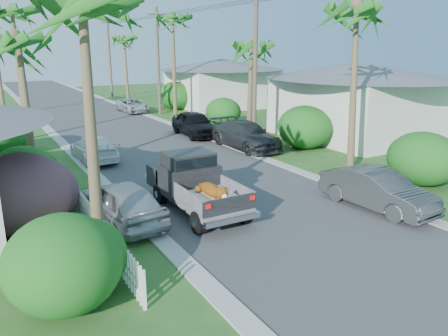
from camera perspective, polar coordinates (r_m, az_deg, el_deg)
ground at (r=13.44m, az=14.94°, el=-10.38°), size 120.00×120.00×0.00m
road at (r=35.02m, az=-15.05°, el=5.57°), size 8.00×100.00×0.02m
curb_left at (r=34.19m, az=-22.02°, el=4.77°), size 0.60×100.00×0.06m
curb_right at (r=36.33m, az=-8.47°, el=6.30°), size 0.60×100.00×0.06m
pickup_truck at (r=15.97m, az=-4.20°, el=-1.78°), size 1.98×5.12×2.06m
parked_car_rn at (r=16.86m, az=19.37°, el=-2.73°), size 1.85×4.50×1.45m
parked_car_rm at (r=25.58m, az=2.82°, el=4.29°), size 2.27×5.37×1.54m
parked_car_rf at (r=29.18m, az=-3.83°, el=5.75°), size 2.19×4.86×1.62m
parked_car_rd at (r=40.83m, az=-11.80°, el=7.98°), size 2.13×4.44×1.22m
parked_car_ln at (r=15.04m, az=-13.30°, el=-4.38°), size 2.24×4.51×1.48m
parked_car_lf at (r=23.76m, az=-16.62°, el=2.42°), size 1.83×4.36×1.26m
palm_l_b at (r=20.51m, az=-25.33°, el=15.21°), size 4.40×4.40×7.40m
palm_l_c at (r=30.61m, az=-26.00°, el=18.10°), size 4.40×4.40×9.20m
palm_r_a at (r=20.91m, az=17.35°, el=19.45°), size 4.40×4.40×8.70m
palm_r_b at (r=28.00m, az=3.53°, el=15.91°), size 4.40×4.40×7.20m
palm_r_c at (r=37.60m, az=-6.74°, el=19.03°), size 4.40×4.40×9.40m
palm_r_d at (r=50.77m, az=-12.91°, el=16.28°), size 4.40×4.40×8.00m
shrub_l_a at (r=10.57m, az=-20.29°, el=-11.62°), size 2.60×2.86×2.20m
shrub_l_b at (r=15.11m, az=-24.85°, el=-3.10°), size 3.00×3.30×2.60m
shrub_l_c at (r=19.06m, az=-24.78°, el=-0.37°), size 2.40×2.64×2.00m
shrub_r_a at (r=20.48m, az=24.54°, el=1.11°), size 2.80×3.08×2.30m
shrub_r_b at (r=25.91m, az=10.47°, el=5.27°), size 3.00×3.30×2.50m
shrub_r_c at (r=33.07m, az=-0.09°, el=7.36°), size 2.60×2.86×2.10m
shrub_r_d at (r=42.15m, az=-6.36°, el=9.38°), size 3.20×3.52×2.60m
picket_fence at (r=15.12m, az=-17.53°, el=-5.55°), size 0.10×11.00×1.00m
house_right_near at (r=30.05m, az=17.01°, el=8.11°), size 8.00×9.00×4.80m
house_right_far at (r=44.30m, az=-0.35°, el=10.83°), size 9.00×8.00×4.60m
utility_pole_b at (r=25.81m, az=4.07°, el=12.94°), size 1.60×0.26×9.00m
utility_pole_c at (r=39.16m, az=-8.60°, el=13.68°), size 1.60×0.26×9.00m
utility_pole_d at (r=53.39m, az=-14.71°, el=13.81°), size 1.60×0.26×9.00m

